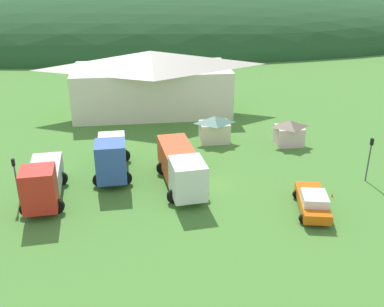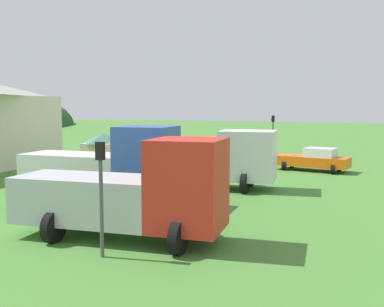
# 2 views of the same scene
# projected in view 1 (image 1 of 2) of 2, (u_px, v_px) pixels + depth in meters

# --- Properties ---
(ground_plane) EXTENTS (200.00, 200.00, 0.00)m
(ground_plane) POSITION_uv_depth(u_px,v_px,m) (203.00, 184.00, 36.42)
(ground_plane) COLOR #477F33
(forested_hill_backdrop) EXTENTS (158.03, 60.00, 25.49)m
(forested_hill_backdrop) POSITION_uv_depth(u_px,v_px,m) (156.00, 37.00, 102.49)
(forested_hill_backdrop) COLOR #234C28
(forested_hill_backdrop) RESTS_ON ground
(depot_building) EXTENTS (19.28, 9.17, 7.22)m
(depot_building) POSITION_uv_depth(u_px,v_px,m) (152.00, 81.00, 52.04)
(depot_building) COLOR silver
(depot_building) RESTS_ON ground
(play_shed_cream) EXTENTS (3.11, 2.35, 2.67)m
(play_shed_cream) POSITION_uv_depth(u_px,v_px,m) (214.00, 128.00, 44.34)
(play_shed_cream) COLOR beige
(play_shed_cream) RESTS_ON ground
(play_shed_pink) EXTENTS (2.76, 2.29, 2.49)m
(play_shed_pink) POSITION_uv_depth(u_px,v_px,m) (289.00, 132.00, 43.67)
(play_shed_pink) COLOR beige
(play_shed_pink) RESTS_ON ground
(crane_truck_red) EXTENTS (3.43, 7.57, 3.58)m
(crane_truck_red) POSITION_uv_depth(u_px,v_px,m) (43.00, 181.00, 33.19)
(crane_truck_red) COLOR red
(crane_truck_red) RESTS_ON ground
(box_truck_blue) EXTENTS (3.29, 7.60, 3.71)m
(box_truck_blue) POSITION_uv_depth(u_px,v_px,m) (111.00, 156.00, 37.29)
(box_truck_blue) COLOR #3356AD
(box_truck_blue) RESTS_ON ground
(heavy_rig_white) EXTENTS (3.73, 8.58, 3.28)m
(heavy_rig_white) POSITION_uv_depth(u_px,v_px,m) (181.00, 166.00, 35.35)
(heavy_rig_white) COLOR white
(heavy_rig_white) RESTS_ON ground
(service_pickup_orange) EXTENTS (3.01, 5.41, 1.66)m
(service_pickup_orange) POSITION_uv_depth(u_px,v_px,m) (313.00, 201.00, 32.22)
(service_pickup_orange) COLOR #E05E0F
(service_pickup_orange) RESTS_ON ground
(traffic_light_west) EXTENTS (0.20, 0.32, 3.58)m
(traffic_light_west) POSITION_uv_depth(u_px,v_px,m) (16.00, 175.00, 32.91)
(traffic_light_west) COLOR #4C4C51
(traffic_light_west) RESTS_ON ground
(traffic_light_east) EXTENTS (0.20, 0.32, 3.76)m
(traffic_light_east) POSITION_uv_depth(u_px,v_px,m) (370.00, 155.00, 36.07)
(traffic_light_east) COLOR #4C4C51
(traffic_light_east) RESTS_ON ground
(traffic_cone_near_pickup) EXTENTS (0.36, 0.36, 0.59)m
(traffic_cone_near_pickup) POSITION_uv_depth(u_px,v_px,m) (332.00, 197.00, 34.54)
(traffic_cone_near_pickup) COLOR orange
(traffic_cone_near_pickup) RESTS_ON ground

